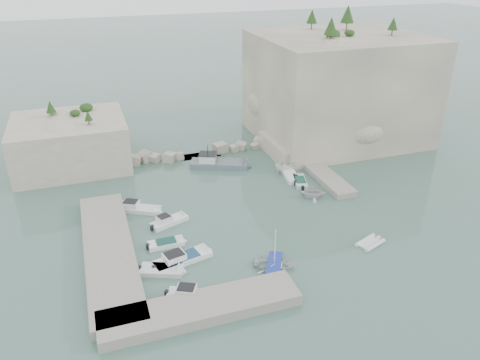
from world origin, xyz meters
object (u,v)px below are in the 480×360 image
object	(u,v)px
motorboat_c	(166,245)
tender_east_d	(288,170)
tender_east_a	(312,198)
tender_east_c	(290,177)
motorboat_d	(183,261)
tender_east_b	(300,183)
inflatable_dinghy	(370,244)
motorboat_f	(195,299)
motorboat_b	(170,223)
motorboat_a	(138,211)
motorboat_e	(162,272)
work_boat	(219,167)
rowboat	(274,267)

from	to	relation	value
motorboat_c	tender_east_d	distance (m)	24.79
tender_east_a	tender_east_c	distance (m)	6.58
motorboat_d	tender_east_b	world-z (taller)	motorboat_d
motorboat_c	inflatable_dinghy	world-z (taller)	motorboat_c
inflatable_dinghy	tender_east_b	world-z (taller)	tender_east_b
tender_east_a	tender_east_c	bearing A→B (deg)	24.41
motorboat_f	inflatable_dinghy	size ratio (longest dim) A/B	1.63
motorboat_f	tender_east_c	xyz separation A→B (m)	(19.15, 20.81, 0.00)
motorboat_d	tender_east_a	distance (m)	20.77
motorboat_b	inflatable_dinghy	size ratio (longest dim) A/B	1.42
motorboat_a	motorboat_b	distance (m)	5.27
motorboat_e	work_boat	xyz separation A→B (m)	(12.76, 22.58, 0.00)
motorboat_e	tender_east_b	xyz separation A→B (m)	(21.81, 13.62, 0.00)
motorboat_a	motorboat_d	distance (m)	12.39
motorboat_b	tender_east_b	bearing A→B (deg)	-7.21
motorboat_e	tender_east_b	bearing A→B (deg)	53.64
motorboat_a	inflatable_dinghy	xyz separation A→B (m)	(23.20, -15.66, 0.00)
tender_east_a	motorboat_a	bearing A→B (deg)	102.73
inflatable_dinghy	tender_east_a	xyz separation A→B (m)	(-1.09, 11.75, 0.00)
tender_east_b	motorboat_f	bearing A→B (deg)	149.76
rowboat	work_boat	bearing A→B (deg)	24.60
motorboat_b	work_boat	world-z (taller)	work_boat
motorboat_e	rowboat	distance (m)	11.42
motorboat_d	tender_east_a	bearing A→B (deg)	9.15
motorboat_c	motorboat_e	size ratio (longest dim) A/B	0.91
tender_east_d	motorboat_e	bearing A→B (deg)	111.91
tender_east_b	motorboat_c	bearing A→B (deg)	130.22
tender_east_a	work_boat	world-z (taller)	work_boat
motorboat_d	motorboat_b	bearing A→B (deg)	75.10
motorboat_c	tender_east_d	bearing A→B (deg)	32.66
tender_east_a	tender_east_d	xyz separation A→B (m)	(0.53, 8.85, 0.00)
motorboat_b	rowboat	size ratio (longest dim) A/B	1.15
motorboat_e	tender_east_c	distance (m)	26.60
motorboat_c	motorboat_d	xyz separation A→B (m)	(1.09, -3.37, 0.00)
rowboat	tender_east_c	distance (m)	21.33
tender_east_c	tender_east_d	size ratio (longest dim) A/B	1.11
motorboat_c	motorboat_e	world-z (taller)	same
motorboat_c	tender_east_c	bearing A→B (deg)	28.91
motorboat_b	work_boat	bearing A→B (deg)	32.39
motorboat_f	motorboat_c	bearing A→B (deg)	121.59
rowboat	tender_east_c	xyz separation A→B (m)	(10.28, 18.69, 0.00)
motorboat_d	tender_east_d	xyz separation A→B (m)	(19.64, 16.96, 0.00)
work_boat	motorboat_f	bearing A→B (deg)	-88.83
inflatable_dinghy	tender_east_c	bearing A→B (deg)	73.14
motorboat_f	tender_east_a	xyz separation A→B (m)	(19.34, 14.24, 0.00)
work_boat	motorboat_b	bearing A→B (deg)	-104.72
inflatable_dinghy	work_boat	distance (m)	26.90
motorboat_a	rowboat	size ratio (longest dim) A/B	1.43
motorboat_a	tender_east_b	bearing A→B (deg)	29.69
motorboat_d	rowboat	distance (m)	9.53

